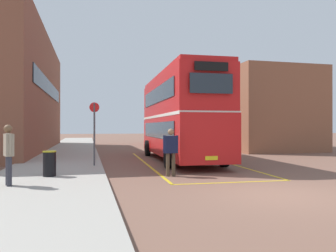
# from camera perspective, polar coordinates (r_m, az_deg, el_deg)

# --- Properties ---
(ground_plane) EXTENTS (135.60, 135.60, 0.00)m
(ground_plane) POSITION_cam_1_polar(r_m,az_deg,el_deg) (23.11, -0.80, -4.79)
(ground_plane) COLOR brown
(sidewalk_left) EXTENTS (4.00, 57.60, 0.14)m
(sidewalk_left) POSITION_cam_1_polar(r_m,az_deg,el_deg) (24.96, -16.83, -4.28)
(sidewalk_left) COLOR #A39E93
(sidewalk_left) RESTS_ON ground
(brick_building_left) EXTENTS (6.76, 21.21, 8.88)m
(brick_building_left) POSITION_cam_1_polar(r_m,az_deg,el_deg) (28.22, -26.65, 5.10)
(brick_building_left) COLOR brown
(brick_building_left) RESTS_ON ground
(depot_building_right) EXTENTS (6.76, 15.81, 6.42)m
(depot_building_right) POSITION_cam_1_polar(r_m,az_deg,el_deg) (31.66, 12.55, 2.28)
(depot_building_right) COLOR brown
(depot_building_right) RESTS_ON ground
(double_decker_bus) EXTENTS (3.18, 10.84, 4.75)m
(double_decker_bus) POSITION_cam_1_polar(r_m,az_deg,el_deg) (18.35, 2.00, 1.86)
(double_decker_bus) COLOR black
(double_decker_bus) RESTS_ON ground
(single_deck_bus) EXTENTS (3.09, 10.10, 3.02)m
(single_deck_bus) POSITION_cam_1_polar(r_m,az_deg,el_deg) (35.16, 0.13, -0.52)
(single_deck_bus) COLOR black
(single_deck_bus) RESTS_ON ground
(pedestrian_boarding) EXTENTS (0.60, 0.27, 1.80)m
(pedestrian_boarding) POSITION_cam_1_polar(r_m,az_deg,el_deg) (12.49, 0.47, -3.89)
(pedestrian_boarding) COLOR #473828
(pedestrian_boarding) RESTS_ON ground
(pedestrian_waiting_near) EXTENTS (0.39, 0.57, 1.80)m
(pedestrian_waiting_near) POSITION_cam_1_polar(r_m,az_deg,el_deg) (10.78, -25.85, -3.74)
(pedestrian_waiting_near) COLOR #2D2D38
(pedestrian_waiting_near) RESTS_ON sidewalk_left
(litter_bin) EXTENTS (0.47, 0.47, 0.89)m
(litter_bin) POSITION_cam_1_polar(r_m,az_deg,el_deg) (12.32, -19.81, -6.13)
(litter_bin) COLOR black
(litter_bin) RESTS_ON sidewalk_left
(bus_stop_sign) EXTENTS (0.44, 0.11, 2.83)m
(bus_stop_sign) POSITION_cam_1_polar(r_m,az_deg,el_deg) (15.13, -12.62, -0.29)
(bus_stop_sign) COLOR #4C4C51
(bus_stop_sign) RESTS_ON sidewalk_left
(bay_marking_yellow) EXTENTS (4.72, 12.90, 0.01)m
(bay_marking_yellow) POSITION_cam_1_polar(r_m,az_deg,el_deg) (16.54, 3.76, -6.63)
(bay_marking_yellow) COLOR gold
(bay_marking_yellow) RESTS_ON ground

